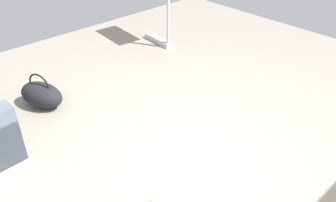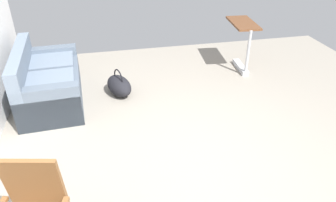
% 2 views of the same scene
% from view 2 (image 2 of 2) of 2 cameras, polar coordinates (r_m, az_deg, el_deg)
% --- Properties ---
extents(ground_plane, '(7.45, 7.45, 0.00)m').
position_cam_2_polar(ground_plane, '(3.83, 6.40, -11.10)').
color(ground_plane, gray).
extents(couch, '(1.64, 0.94, 0.85)m').
position_cam_2_polar(couch, '(5.15, -20.32, 2.97)').
color(couch, slate).
rests_on(couch, ground).
extents(overbed_table, '(0.86, 0.47, 0.84)m').
position_cam_2_polar(overbed_table, '(5.99, 13.00, 10.36)').
color(overbed_table, '#B2B5BA').
rests_on(overbed_table, ground).
extents(duffel_bag, '(0.64, 0.49, 0.43)m').
position_cam_2_polar(duffel_bag, '(5.14, -8.59, 2.70)').
color(duffel_bag, black).
rests_on(duffel_bag, ground).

